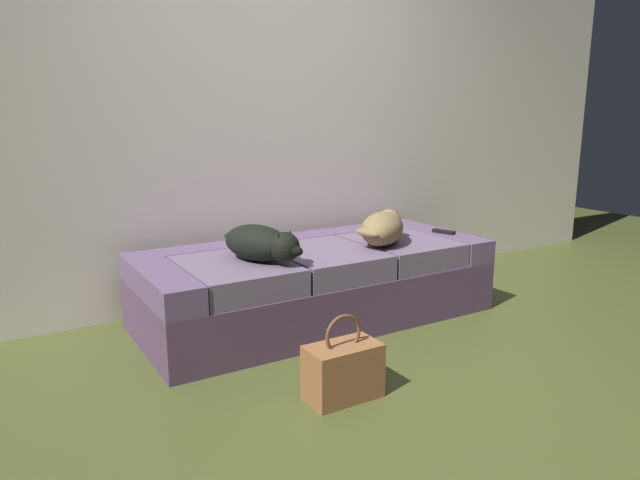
% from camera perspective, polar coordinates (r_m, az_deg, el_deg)
% --- Properties ---
extents(ground_plane, '(10.00, 10.00, 0.00)m').
position_cam_1_polar(ground_plane, '(2.67, 12.70, -14.69)').
color(ground_plane, '#475024').
extents(back_wall, '(6.40, 0.10, 2.80)m').
position_cam_1_polar(back_wall, '(3.83, -5.29, 15.32)').
color(back_wall, silver).
rests_on(back_wall, ground).
extents(couch, '(2.05, 0.87, 0.44)m').
position_cam_1_polar(couch, '(3.44, -0.44, -4.24)').
color(couch, '#543956').
rests_on(couch, ground).
extents(dog_dark, '(0.36, 0.54, 0.19)m').
position_cam_1_polar(dog_dark, '(3.05, -5.76, -0.33)').
color(dog_dark, black).
rests_on(dog_dark, couch).
extents(dog_tan, '(0.50, 0.46, 0.19)m').
position_cam_1_polar(dog_tan, '(3.47, 6.23, 1.24)').
color(dog_tan, olive).
rests_on(dog_tan, couch).
extents(tv_remote, '(0.09, 0.16, 0.02)m').
position_cam_1_polar(tv_remote, '(3.84, 12.05, 0.81)').
color(tv_remote, black).
rests_on(tv_remote, couch).
extents(handbag, '(0.32, 0.18, 0.38)m').
position_cam_1_polar(handbag, '(2.55, 2.27, -12.67)').
color(handbag, '#915A35').
rests_on(handbag, ground).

